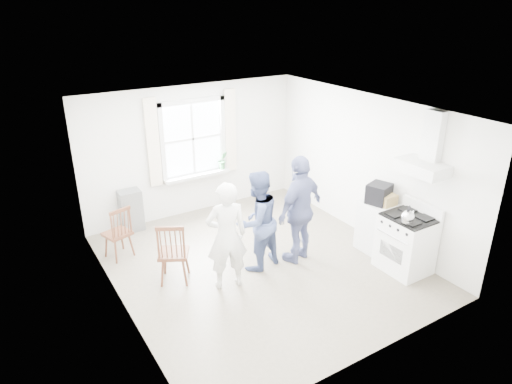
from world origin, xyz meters
name	(u,v)px	position (x,y,z in m)	size (l,w,h in m)	color
room_shell	(260,192)	(0.00, 0.00, 1.30)	(4.62, 5.12, 2.64)	#786E5C
window_assembly	(194,143)	(0.00, 2.45, 1.46)	(1.88, 0.24, 1.70)	white
range_hood	(425,157)	(2.07, -1.35, 1.90)	(0.45, 0.76, 0.94)	silver
shelf_unit	(131,211)	(-1.40, 2.33, 0.40)	(0.40, 0.30, 0.80)	slate
gas_stove	(406,243)	(1.91, -1.35, 0.48)	(0.68, 0.76, 1.12)	white
kettle	(408,217)	(1.70, -1.47, 1.05)	(0.20, 0.20, 0.28)	silver
low_cabinet	(377,227)	(1.98, -0.65, 0.45)	(0.50, 0.55, 0.90)	silver
stereo_stack	(379,193)	(1.96, -0.63, 1.07)	(0.46, 0.44, 0.34)	black
cardboard_box	(388,200)	(2.01, -0.79, 0.99)	(0.29, 0.21, 0.19)	tan
windsor_chair_a	(120,228)	(-1.87, 1.39, 0.58)	(0.50, 0.49, 0.95)	#4E2819
windsor_chair_b	(172,248)	(-1.42, 0.22, 0.64)	(0.59, 0.59, 1.04)	#4E2819
person_left	(227,236)	(-0.74, -0.25, 0.85)	(0.62, 0.62, 1.71)	silver
person_mid	(257,221)	(-0.07, -0.03, 0.83)	(0.81, 0.81, 1.66)	#43507C
person_right	(300,209)	(0.65, -0.19, 0.92)	(1.08, 1.08, 1.84)	navy
potted_plant	(223,160)	(0.59, 2.36, 1.04)	(0.20, 0.20, 0.37)	#367A41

